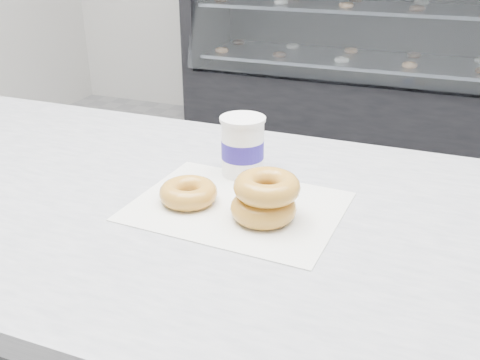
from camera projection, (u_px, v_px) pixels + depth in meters
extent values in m
plane|color=#979799|center=(269.00, 359.00, 1.81)|extent=(5.00, 5.00, 0.00)
cube|color=#B8B8BD|center=(172.00, 207.00, 0.94)|extent=(3.06, 0.76, 0.04)
cube|color=black|center=(373.00, 112.00, 3.48)|extent=(2.40, 0.70, 0.50)
cube|color=black|center=(390.00, 6.00, 3.49)|extent=(2.40, 0.06, 0.75)
cube|color=black|center=(208.00, 4.00, 3.60)|extent=(0.08, 0.70, 0.75)
cube|color=white|center=(376.00, 20.00, 2.96)|extent=(2.28, 0.16, 0.70)
cube|color=silver|center=(378.00, 61.00, 3.34)|extent=(2.20, 0.55, 0.02)
cube|color=silver|center=(384.00, 8.00, 3.21)|extent=(2.20, 0.55, 0.02)
cube|color=silver|center=(237.00, 206.00, 0.89)|extent=(0.35, 0.28, 0.00)
torus|color=gold|center=(188.00, 193.00, 0.90)|extent=(0.10, 0.10, 0.03)
torus|color=gold|center=(263.00, 208.00, 0.85)|extent=(0.11, 0.11, 0.04)
torus|color=gold|center=(267.00, 187.00, 0.83)|extent=(0.13, 0.13, 0.04)
cylinder|color=white|center=(243.00, 146.00, 0.99)|extent=(0.08, 0.08, 0.11)
cylinder|color=white|center=(243.00, 119.00, 0.97)|extent=(0.08, 0.08, 0.01)
cylinder|color=navy|center=(243.00, 149.00, 0.99)|extent=(0.08, 0.08, 0.03)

